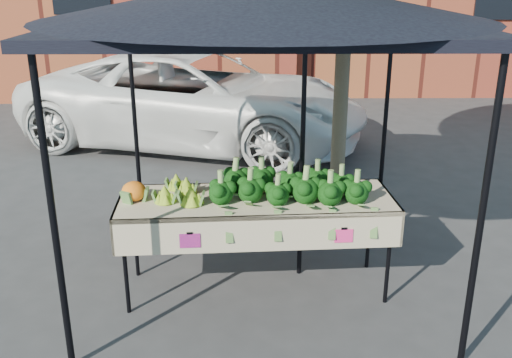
{
  "coord_description": "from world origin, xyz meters",
  "views": [
    {
      "loc": [
        -0.01,
        -4.49,
        2.76
      ],
      "look_at": [
        0.04,
        0.35,
        1.0
      ],
      "focal_mm": 40.19,
      "sensor_mm": 36.0,
      "label": 1
    }
  ],
  "objects": [
    {
      "name": "broccoli_heap",
      "position": [
        0.31,
        0.17,
        1.04
      ],
      "size": [
        1.38,
        0.58,
        0.28
      ],
      "primitive_type": "ellipsoid",
      "color": "black",
      "rests_on": "table"
    },
    {
      "name": "ground",
      "position": [
        0.0,
        0.0,
        0.0
      ],
      "size": [
        90.0,
        90.0,
        0.0
      ],
      "primitive_type": "plane",
      "color": "#2E2E31"
    },
    {
      "name": "table",
      "position": [
        0.04,
        0.15,
        0.45
      ],
      "size": [
        2.44,
        0.94,
        0.9
      ],
      "color": "beige",
      "rests_on": "ground"
    },
    {
      "name": "street_tree",
      "position": [
        0.96,
        1.55,
        2.3
      ],
      "size": [
        2.33,
        2.33,
        4.6
      ],
      "primitive_type": null,
      "color": "#1E4C14",
      "rests_on": "ground"
    },
    {
      "name": "cauliflower_pair",
      "position": [
        -1.01,
        0.1,
        1.0
      ],
      "size": [
        0.21,
        0.21,
        0.19
      ],
      "primitive_type": "ellipsoid",
      "color": "orange",
      "rests_on": "table"
    },
    {
      "name": "romanesco_cluster",
      "position": [
        -0.63,
        0.18,
        1.01
      ],
      "size": [
        0.44,
        0.58,
        0.21
      ],
      "primitive_type": "ellipsoid",
      "color": "#A1B52F",
      "rests_on": "table"
    },
    {
      "name": "canopy",
      "position": [
        0.11,
        0.51,
        1.37
      ],
      "size": [
        3.16,
        3.16,
        2.74
      ],
      "primitive_type": null,
      "color": "black",
      "rests_on": "ground"
    }
  ]
}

